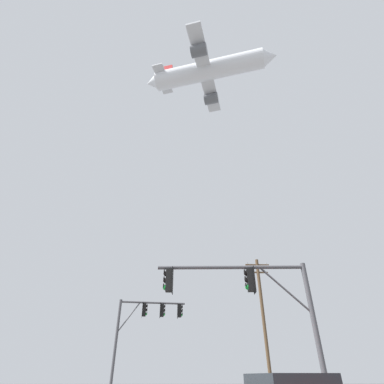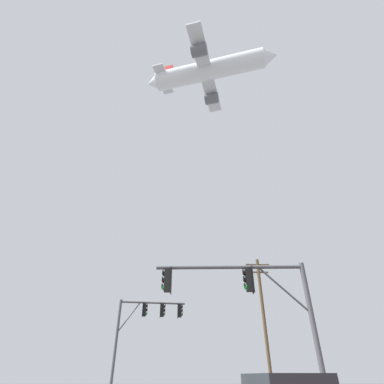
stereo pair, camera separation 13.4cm
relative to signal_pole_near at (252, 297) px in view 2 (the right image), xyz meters
name	(u,v)px [view 2 (the right image)]	position (x,y,z in m)	size (l,w,h in m)	color
signal_pole_near	(252,297)	(0.00, 0.00, 0.00)	(6.13, 0.66, 5.55)	#4C4C51
signal_pole_far	(145,322)	(-5.40, 11.62, 0.73)	(4.91, 0.82, 6.45)	#4C4C51
utility_pole	(264,318)	(4.32, 14.80, 1.53)	(2.20, 0.28, 10.87)	brown
airplane	(209,71)	(2.04, 25.75, 49.66)	(26.48, 20.45, 7.31)	white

